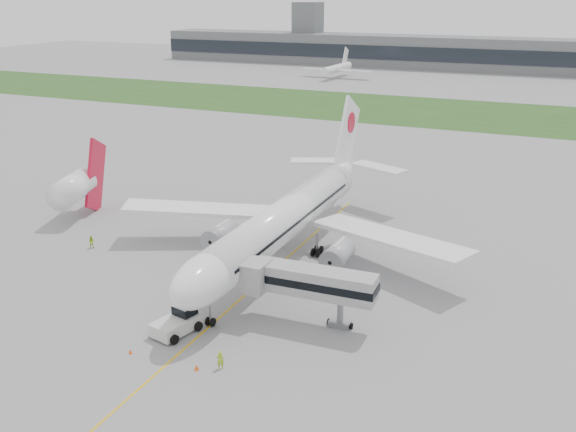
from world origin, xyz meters
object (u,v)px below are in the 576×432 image
at_px(airliner, 288,216).
at_px(pushback_tug, 178,321).
at_px(jet_bridge, 305,282).
at_px(ground_crew_near, 220,360).
at_px(neighbor_aircraft, 76,187).

height_order(airliner, pushback_tug, airliner).
bearing_deg(jet_bridge, pushback_tug, -150.39).
relative_size(pushback_tug, jet_bridge, 0.40).
bearing_deg(pushback_tug, ground_crew_near, -17.15).
relative_size(airliner, ground_crew_near, 29.40).
xyz_separation_m(airliner, jet_bridge, (8.73, -15.38, -0.93)).
height_order(pushback_tug, jet_bridge, jet_bridge).
bearing_deg(airliner, ground_crew_near, -79.46).
distance_m(pushback_tug, jet_bridge, 13.49).
xyz_separation_m(jet_bridge, neighbor_aircraft, (-44.49, 16.84, 0.06)).
xyz_separation_m(pushback_tug, jet_bridge, (11.08, 6.82, 3.56)).
bearing_deg(jet_bridge, neighbor_aircraft, 157.26).
relative_size(pushback_tug, ground_crew_near, 2.98).
relative_size(jet_bridge, neighbor_aircraft, 0.92).
height_order(ground_crew_near, neighbor_aircraft, neighbor_aircraft).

